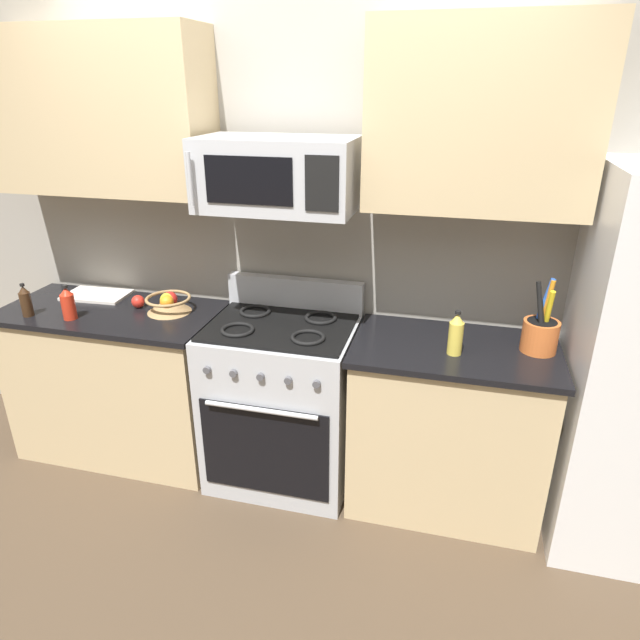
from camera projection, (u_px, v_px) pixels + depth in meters
ground_plane at (242, 560)px, 2.61m from camera, size 16.00×16.00×0.00m
wall_back at (299, 236)px, 3.02m from camera, size 8.00×0.10×2.60m
counter_left at (121, 381)px, 3.25m from camera, size 1.21×0.60×0.91m
range_oven at (283, 401)px, 3.02m from camera, size 0.76×0.64×1.09m
counter_right at (447, 427)px, 2.82m from camera, size 0.98×0.60×0.91m
microwave at (277, 174)px, 2.56m from camera, size 0.73×0.44×0.33m
upper_cabinets_left at (95, 112)px, 2.80m from camera, size 1.20×0.34×0.79m
upper_cabinets_right at (481, 118)px, 2.37m from camera, size 0.97×0.34×0.79m
utensil_crock at (540, 333)px, 2.57m from camera, size 0.16×0.16×0.35m
fruit_basket at (169, 303)px, 3.02m from camera, size 0.25×0.25×0.11m
apple_loose at (138, 301)px, 3.09m from camera, size 0.07×0.07×0.07m
cutting_board at (97, 295)px, 3.26m from camera, size 0.37×0.24×0.02m
bottle_hot_sauce at (68, 304)px, 2.92m from camera, size 0.07×0.07×0.19m
bottle_soy at (26, 301)px, 2.96m from camera, size 0.06×0.06×0.18m
bottle_oil at (456, 334)px, 2.54m from camera, size 0.07×0.07×0.21m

